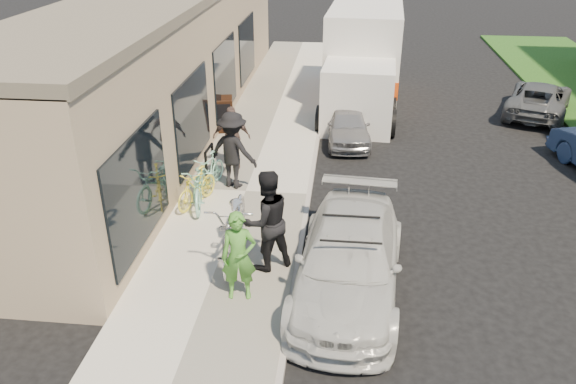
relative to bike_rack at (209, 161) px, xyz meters
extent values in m
plane|color=black|center=(2.97, -3.42, -0.72)|extent=(120.00, 120.00, 0.00)
cube|color=beige|center=(0.97, -0.42, -0.65)|extent=(3.00, 34.00, 0.15)
cube|color=#9D968F|center=(2.52, -0.42, -0.66)|extent=(0.12, 34.00, 0.13)
cube|color=tan|center=(-2.28, 4.58, 1.28)|extent=(3.50, 20.00, 4.00)
cube|color=black|center=(-0.51, -3.42, 0.88)|extent=(0.06, 3.00, 2.20)
cube|color=black|center=(-0.51, 0.58, 0.88)|extent=(0.06, 3.00, 2.20)
cube|color=black|center=(-0.51, 4.58, 0.88)|extent=(0.06, 3.00, 2.20)
cube|color=black|center=(-0.51, 8.58, 0.88)|extent=(0.06, 3.00, 2.20)
cylinder|color=black|center=(-0.01, -0.30, -0.11)|extent=(0.07, 0.07, 0.91)
cylinder|color=black|center=(0.01, 0.30, -0.11)|extent=(0.07, 0.07, 0.91)
cylinder|color=black|center=(0.00, 0.00, 0.34)|extent=(0.09, 0.61, 0.07)
cube|color=black|center=(-0.38, 3.25, -0.01)|extent=(0.71, 0.41, 1.10)
cube|color=black|center=(-0.47, 3.64, -0.01)|extent=(0.71, 0.41, 1.10)
cube|color=black|center=(-0.37, 3.21, 0.04)|extent=(0.56, 0.29, 0.79)
imported|color=silver|center=(3.51, -3.95, -0.06)|extent=(2.23, 4.72, 1.33)
cylinder|color=black|center=(3.51, -4.45, 0.63)|extent=(1.05, 0.04, 0.04)
cylinder|color=black|center=(3.51, -3.56, 0.63)|extent=(1.05, 0.04, 0.04)
imported|color=gray|center=(3.41, 3.51, -0.20)|extent=(1.48, 3.18, 1.05)
cube|color=silver|center=(3.68, 4.65, 0.31)|extent=(2.30, 2.30, 2.07)
cube|color=black|center=(3.68, 4.65, 0.75)|extent=(2.01, 0.19, 0.98)
cube|color=silver|center=(3.88, 7.91, 0.96)|extent=(2.77, 4.71, 3.16)
cube|color=#D3420C|center=(3.88, 7.91, 0.26)|extent=(2.80, 4.73, 0.60)
cylinder|color=black|center=(2.56, 4.17, -0.29)|extent=(0.32, 0.89, 0.87)
cylinder|color=black|center=(4.74, 4.04, -0.29)|extent=(0.32, 0.89, 0.87)
cylinder|color=black|center=(2.64, 5.37, -0.29)|extent=(0.32, 0.89, 0.87)
cylinder|color=black|center=(4.81, 5.24, -0.29)|extent=(0.32, 0.89, 0.87)
cylinder|color=black|center=(2.88, 9.50, -0.29)|extent=(0.32, 0.89, 0.87)
cylinder|color=black|center=(5.06, 9.36, -0.29)|extent=(0.32, 0.89, 0.87)
imported|color=#4E5053|center=(9.85, 6.68, -0.16)|extent=(3.21, 4.42, 1.12)
imported|color=silver|center=(1.27, -3.20, 0.10)|extent=(1.03, 2.60, 1.34)
imported|color=#499130|center=(1.60, -4.54, 0.27)|extent=(0.66, 0.48, 1.68)
imported|color=black|center=(1.94, -3.55, 0.44)|extent=(1.24, 1.18, 2.01)
imported|color=#9BE8CB|center=(0.06, -0.36, -0.12)|extent=(0.81, 1.55, 0.90)
imported|color=#9BE8CB|center=(0.04, -1.13, -0.06)|extent=(0.99, 2.03, 1.02)
imported|color=yellow|center=(-0.03, -1.21, -0.13)|extent=(0.92, 1.52, 0.88)
imported|color=black|center=(0.65, -0.17, 0.39)|extent=(1.41, 1.10, 1.92)
imported|color=brown|center=(0.38, 0.99, 0.27)|extent=(1.02, 0.52, 1.68)
camera|label=1|loc=(3.31, -12.53, 5.67)|focal=35.00mm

